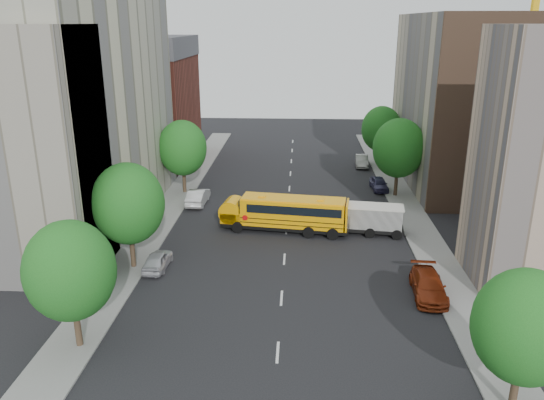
# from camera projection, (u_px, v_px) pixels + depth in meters

# --- Properties ---
(ground) EXTENTS (120.00, 120.00, 0.00)m
(ground) POSITION_uv_depth(u_px,v_px,m) (285.00, 249.00, 42.15)
(ground) COLOR black
(ground) RESTS_ON ground
(sidewalk_left) EXTENTS (3.00, 80.00, 0.12)m
(sidewalk_left) POSITION_uv_depth(u_px,v_px,m) (158.00, 223.00, 47.44)
(sidewalk_left) COLOR slate
(sidewalk_left) RESTS_ON ground
(sidewalk_right) EXTENTS (3.00, 80.00, 0.12)m
(sidewalk_right) POSITION_uv_depth(u_px,v_px,m) (418.00, 228.00, 46.29)
(sidewalk_right) COLOR slate
(sidewalk_right) RESTS_ON ground
(lane_markings) EXTENTS (0.15, 64.00, 0.01)m
(lane_markings) POSITION_uv_depth(u_px,v_px,m) (288.00, 207.00, 51.62)
(lane_markings) COLOR silver
(lane_markings) RESTS_ON ground
(building_left_cream) EXTENTS (10.00, 26.00, 20.00)m
(building_left_cream) POSITION_uv_depth(u_px,v_px,m) (79.00, 109.00, 45.54)
(building_left_cream) COLOR beige
(building_left_cream) RESTS_ON ground
(building_left_redbrick) EXTENTS (10.00, 15.00, 13.00)m
(building_left_redbrick) POSITION_uv_depth(u_px,v_px,m) (151.00, 110.00, 67.48)
(building_left_redbrick) COLOR maroon
(building_left_redbrick) RESTS_ON ground
(building_left_near) EXTENTS (10.00, 7.00, 17.00)m
(building_left_near) POSITION_uv_depth(u_px,v_px,m) (20.00, 155.00, 36.08)
(building_left_near) COLOR #B2A68B
(building_left_near) RESTS_ON ground
(building_right_far) EXTENTS (10.00, 22.00, 18.00)m
(building_right_far) POSITION_uv_depth(u_px,v_px,m) (457.00, 101.00, 57.32)
(building_right_far) COLOR #B2A68B
(building_right_far) RESTS_ON ground
(building_right_sidewall) EXTENTS (10.10, 0.30, 18.00)m
(building_right_sidewall) POSITION_uv_depth(u_px,v_px,m) (492.00, 118.00, 46.91)
(building_right_sidewall) COLOR brown
(building_right_sidewall) RESTS_ON ground
(street_tree_0) EXTENTS (4.80, 4.80, 7.41)m
(street_tree_0) POSITION_uv_depth(u_px,v_px,m) (70.00, 271.00, 27.97)
(street_tree_0) COLOR #38281C
(street_tree_0) RESTS_ON ground
(street_tree_1) EXTENTS (5.12, 5.12, 7.90)m
(street_tree_1) POSITION_uv_depth(u_px,v_px,m) (128.00, 204.00, 37.33)
(street_tree_1) COLOR #38281C
(street_tree_1) RESTS_ON ground
(street_tree_2) EXTENTS (4.99, 4.99, 7.71)m
(street_tree_2) POSITION_uv_depth(u_px,v_px,m) (182.00, 148.00, 54.41)
(street_tree_2) COLOR #38281C
(street_tree_2) RESTS_ON ground
(street_tree_3) EXTENTS (4.61, 4.61, 7.11)m
(street_tree_3) POSITION_uv_depth(u_px,v_px,m) (525.00, 327.00, 23.15)
(street_tree_3) COLOR #38281C
(street_tree_3) RESTS_ON ground
(street_tree_4) EXTENTS (5.25, 5.25, 8.10)m
(street_tree_4) POSITION_uv_depth(u_px,v_px,m) (399.00, 148.00, 53.24)
(street_tree_4) COLOR #38281C
(street_tree_4) RESTS_ON ground
(street_tree_5) EXTENTS (4.86, 4.86, 7.51)m
(street_tree_5) POSITION_uv_depth(u_px,v_px,m) (381.00, 129.00, 64.72)
(street_tree_5) COLOR #38281C
(street_tree_5) RESTS_ON ground
(school_bus) EXTENTS (11.14, 3.93, 3.08)m
(school_bus) POSITION_uv_depth(u_px,v_px,m) (284.00, 212.00, 45.23)
(school_bus) COLOR black
(school_bus) RESTS_ON ground
(safari_truck) EXTENTS (6.11, 2.88, 2.52)m
(safari_truck) POSITION_uv_depth(u_px,v_px,m) (369.00, 219.00, 44.77)
(safari_truck) COLOR black
(safari_truck) RESTS_ON ground
(parked_car_0) EXTENTS (1.66, 3.89, 1.31)m
(parked_car_0) POSITION_uv_depth(u_px,v_px,m) (158.00, 260.00, 38.56)
(parked_car_0) COLOR #B1B0B7
(parked_car_0) RESTS_ON ground
(parked_car_1) EXTENTS (1.76, 4.69, 1.53)m
(parked_car_1) POSITION_uv_depth(u_px,v_px,m) (198.00, 197.00, 52.27)
(parked_car_1) COLOR silver
(parked_car_1) RESTS_ON ground
(parked_car_3) EXTENTS (2.30, 5.09, 1.45)m
(parked_car_3) POSITION_uv_depth(u_px,v_px,m) (428.00, 286.00, 34.70)
(parked_car_3) COLOR maroon
(parked_car_3) RESTS_ON ground
(parked_car_4) EXTENTS (1.84, 4.04, 1.34)m
(parked_car_4) POSITION_uv_depth(u_px,v_px,m) (379.00, 184.00, 56.70)
(parked_car_4) COLOR #323054
(parked_car_4) RESTS_ON ground
(parked_car_5) EXTENTS (1.74, 4.35, 1.41)m
(parked_car_5) POSITION_uv_depth(u_px,v_px,m) (362.00, 161.00, 65.96)
(parked_car_5) COLOR gray
(parked_car_5) RESTS_ON ground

